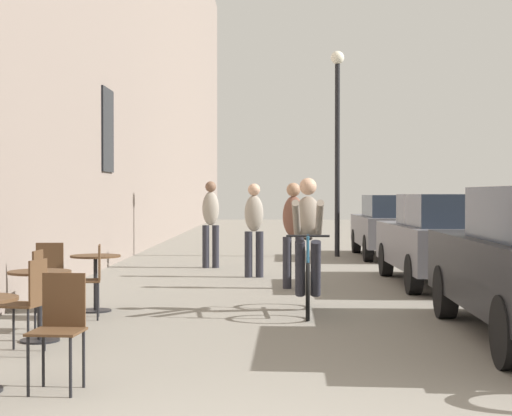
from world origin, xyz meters
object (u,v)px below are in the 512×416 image
object	(u,v)px
parked_car_second	(448,238)
cafe_chair_far_toward_wall	(51,272)
parked_car_third	(395,225)
pedestrian_far	(211,219)
cafe_chair_mid_toward_street	(28,299)
cafe_chair_near_toward_wall	(60,323)
pedestrian_mid	(254,225)
cafe_table_mid	(40,290)
street_lamp	(337,126)
cafe_chair_mid_toward_wall	(47,285)
cafe_chair_far_toward_street	(91,276)
cafe_table_far	(95,271)
pedestrian_near	(293,229)
cyclist_on_bicycle	(308,249)

from	to	relation	value
parked_car_second	cafe_chair_far_toward_wall	bearing A→B (deg)	-150.78
parked_car_third	pedestrian_far	bearing A→B (deg)	-145.88
pedestrian_far	cafe_chair_mid_toward_street	bearing A→B (deg)	-96.74
cafe_chair_mid_toward_street	parked_car_third	xyz separation A→B (m)	(5.23, 11.87, 0.25)
cafe_chair_mid_toward_street	parked_car_third	distance (m)	12.97
cafe_chair_mid_toward_street	pedestrian_far	xyz separation A→B (m)	(1.07, 9.05, 0.47)
cafe_chair_near_toward_wall	cafe_chair_mid_toward_street	xyz separation A→B (m)	(-0.66, 1.42, 0.00)
pedestrian_mid	parked_car_second	bearing A→B (deg)	-20.95
cafe_table_mid	parked_car_third	size ratio (longest dim) A/B	0.17
pedestrian_far	street_lamp	xyz separation A→B (m)	(2.81, 3.03, 2.12)
cafe_table_mid	parked_car_second	bearing A→B (deg)	44.97
cafe_chair_mid_toward_wall	cafe_chair_far_toward_street	xyz separation A→B (m)	(0.27, 0.95, 0.00)
street_lamp	parked_car_third	world-z (taller)	street_lamp
cafe_table_far	pedestrian_mid	world-z (taller)	pedestrian_mid
cafe_chair_mid_toward_wall	cafe_table_far	distance (m)	1.59
street_lamp	pedestrian_far	bearing A→B (deg)	-132.81
pedestrian_near	street_lamp	size ratio (longest dim) A/B	0.34
parked_car_second	pedestrian_far	bearing A→B (deg)	142.98
cafe_chair_far_toward_wall	parked_car_second	size ratio (longest dim) A/B	0.21
pedestrian_near	street_lamp	world-z (taller)	street_lamp
cafe_chair_near_toward_wall	cafe_table_far	bearing A→B (deg)	98.33
pedestrian_near	street_lamp	bearing A→B (deg)	79.56
cyclist_on_bicycle	cafe_chair_far_toward_wall	bearing A→B (deg)	-179.05
cafe_chair_far_toward_street	pedestrian_near	size ratio (longest dim) A/B	0.53
pedestrian_far	parked_car_third	world-z (taller)	pedestrian_far
cafe_chair_mid_toward_wall	cyclist_on_bicycle	bearing A→B (deg)	28.18
cafe_chair_far_toward_street	cafe_chair_far_toward_wall	bearing A→B (deg)	138.53
cafe_chair_mid_toward_wall	pedestrian_far	xyz separation A→B (m)	(1.22, 7.81, 0.47)
pedestrian_far	street_lamp	world-z (taller)	street_lamp
cyclist_on_bicycle	pedestrian_far	world-z (taller)	pedestrian_far
cafe_chair_mid_toward_wall	cafe_chair_far_toward_wall	size ratio (longest dim) A/B	1.00
parked_car_second	cafe_chair_mid_toward_street	bearing A→B (deg)	-131.26
cafe_chair_near_toward_wall	parked_car_third	xyz separation A→B (m)	(4.57, 13.28, 0.25)
cafe_chair_mid_toward_street	pedestrian_near	distance (m)	6.03
parked_car_second	parked_car_third	distance (m)	5.94
cafe_chair_near_toward_wall	parked_car_second	xyz separation A→B (m)	(4.54, 7.35, 0.26)
cyclist_on_bicycle	pedestrian_mid	world-z (taller)	cyclist_on_bicycle
parked_car_second	cafe_table_mid	bearing A→B (deg)	-135.03
cafe_chair_far_toward_street	parked_car_third	world-z (taller)	parked_car_third
cafe_chair_far_toward_wall	parked_car_second	world-z (taller)	parked_car_second
pedestrian_mid	street_lamp	bearing A→B (deg)	68.97
cafe_chair_far_toward_street	cafe_chair_near_toward_wall	bearing A→B (deg)	-81.41
cafe_chair_far_toward_wall	pedestrian_mid	xyz separation A→B (m)	(2.49, 4.42, 0.43)
cafe_chair_mid_toward_wall	street_lamp	xyz separation A→B (m)	(4.02, 10.84, 2.59)
street_lamp	parked_car_second	bearing A→B (deg)	-77.82
cafe_chair_mid_toward_wall	pedestrian_mid	world-z (taller)	pedestrian_mid
parked_car_second	parked_car_third	xyz separation A→B (m)	(0.03, 5.94, -0.01)
parked_car_second	pedestrian_mid	bearing A→B (deg)	159.05
cafe_table_mid	street_lamp	size ratio (longest dim) A/B	0.15
cyclist_on_bicycle	pedestrian_mid	bearing A→B (deg)	100.02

